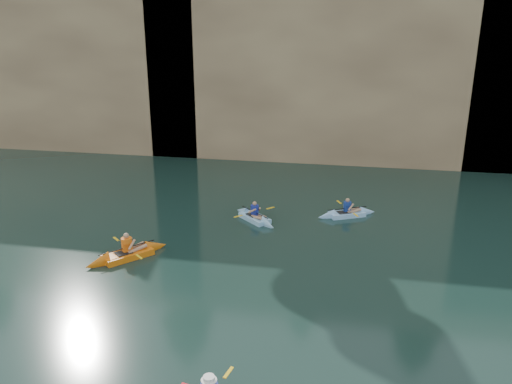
# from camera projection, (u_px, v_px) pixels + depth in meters

# --- Properties ---
(cliff) EXTENTS (70.00, 16.00, 12.00)m
(cliff) POSITION_uv_depth(u_px,v_px,m) (320.00, 55.00, 36.73)
(cliff) COLOR tan
(cliff) RESTS_ON ground
(cliff_slab_west) EXTENTS (26.00, 2.40, 10.56)m
(cliff_slab_west) POSITION_uv_depth(u_px,v_px,m) (15.00, 69.00, 33.69)
(cliff_slab_west) COLOR tan
(cliff_slab_west) RESTS_ON ground
(cliff_slab_center) EXTENTS (24.00, 2.40, 11.40)m
(cliff_slab_center) POSITION_uv_depth(u_px,v_px,m) (345.00, 67.00, 29.56)
(cliff_slab_center) COLOR tan
(cliff_slab_center) RESTS_ON ground
(sea_cave_west) EXTENTS (4.50, 1.00, 4.00)m
(sea_cave_west) POSITION_uv_depth(u_px,v_px,m) (43.00, 120.00, 33.75)
(sea_cave_west) COLOR black
(sea_cave_west) RESTS_ON ground
(sea_cave_center) EXTENTS (3.50, 1.00, 3.20)m
(sea_cave_center) POSITION_uv_depth(u_px,v_px,m) (245.00, 134.00, 31.34)
(sea_cave_center) COLOR black
(sea_cave_center) RESTS_ON ground
(sea_cave_east) EXTENTS (5.00, 1.00, 4.50)m
(sea_cave_east) POSITION_uv_depth(u_px,v_px,m) (483.00, 132.00, 28.59)
(sea_cave_east) COLOR black
(sea_cave_east) RESTS_ON ground
(kayaker_orange) EXTENTS (2.60, 2.86, 1.20)m
(kayaker_orange) POSITION_uv_depth(u_px,v_px,m) (128.00, 254.00, 18.08)
(kayaker_orange) COLOR orange
(kayaker_orange) RESTS_ON ground
(kayaker_ltblue_near) EXTENTS (2.42, 2.32, 1.07)m
(kayaker_ltblue_near) POSITION_uv_depth(u_px,v_px,m) (255.00, 217.00, 21.60)
(kayaker_ltblue_near) COLOR #92CCF5
(kayaker_ltblue_near) RESTS_ON ground
(kayaker_ltblue_mid) EXTENTS (2.74, 1.91, 1.04)m
(kayaker_ltblue_mid) POSITION_uv_depth(u_px,v_px,m) (347.00, 213.00, 22.06)
(kayaker_ltblue_mid) COLOR #98CDFF
(kayaker_ltblue_mid) RESTS_ON ground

